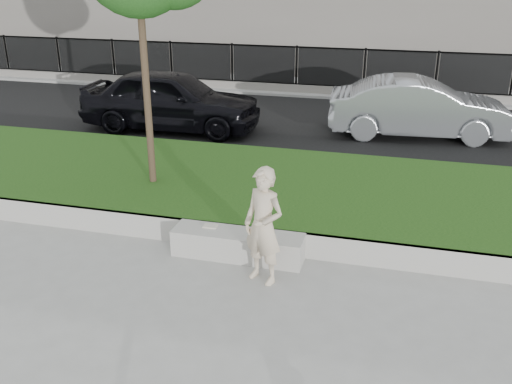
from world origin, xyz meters
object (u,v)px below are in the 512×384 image
(stone_bench, at_px, (238,245))
(car_dark, at_px, (171,100))
(book, at_px, (210,226))
(car_silver, at_px, (419,108))
(man, at_px, (264,226))

(stone_bench, height_order, car_dark, car_dark)
(book, distance_m, car_silver, 7.69)
(car_dark, distance_m, car_silver, 6.27)
(man, distance_m, car_dark, 7.91)
(car_dark, bearing_deg, book, -154.03)
(man, relative_size, car_dark, 0.36)
(book, bearing_deg, stone_bench, -13.28)
(car_dark, xyz_separation_m, car_silver, (6.20, 0.98, -0.06))
(car_silver, bearing_deg, book, 151.13)
(stone_bench, bearing_deg, man, -46.00)
(man, bearing_deg, stone_bench, 157.34)
(man, height_order, book, man)
(stone_bench, distance_m, car_dark, 7.19)
(stone_bench, height_order, car_silver, car_silver)
(man, relative_size, car_silver, 0.38)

